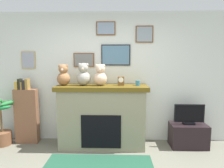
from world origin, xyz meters
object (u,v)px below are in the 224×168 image
object	(u,v)px
television	(189,115)
teddy_bear_tan	(84,75)
mantel_clock	(121,81)
teddy_bear_grey	(63,76)
tv_stand	(188,135)
candle_jar	(138,83)
fireplace	(102,116)
bookshelf	(26,114)
teddy_bear_brown	(100,76)
potted_plant	(2,127)

from	to	relation	value
television	teddy_bear_tan	size ratio (longest dim) A/B	1.34
mantel_clock	teddy_bear_grey	world-z (taller)	teddy_bear_grey
tv_stand	candle_jar	xyz separation A→B (m)	(-0.98, -0.01, 1.01)
fireplace	bookshelf	distance (m)	1.53
mantel_clock	television	bearing A→B (deg)	0.65
teddy_bear_tan	mantel_clock	bearing A→B (deg)	-0.07
bookshelf	television	world-z (taller)	bookshelf
teddy_bear_brown	fireplace	bearing A→B (deg)	29.55
tv_stand	mantel_clock	world-z (taller)	mantel_clock
bookshelf	teddy_bear_tan	size ratio (longest dim) A/B	3.07
potted_plant	candle_jar	xyz separation A→B (m)	(2.64, 0.02, 0.88)
teddy_bear_tan	television	bearing A→B (deg)	0.40
bookshelf	teddy_bear_tan	bearing A→B (deg)	-5.58
television	bookshelf	bearing A→B (deg)	178.17
candle_jar	teddy_bear_grey	distance (m)	1.40
television	teddy_bear_brown	distance (m)	1.84
fireplace	television	bearing A→B (deg)	-0.15
potted_plant	teddy_bear_tan	size ratio (longest dim) A/B	2.10
potted_plant	tv_stand	bearing A→B (deg)	0.57
television	teddy_bear_tan	world-z (taller)	teddy_bear_tan
television	teddy_bear_tan	xyz separation A→B (m)	(-2.00, -0.01, 0.74)
teddy_bear_brown	potted_plant	bearing A→B (deg)	-179.39
tv_stand	teddy_bear_tan	bearing A→B (deg)	-179.56
bookshelf	tv_stand	size ratio (longest dim) A/B	1.91
teddy_bear_grey	fireplace	bearing A→B (deg)	1.44
fireplace	candle_jar	world-z (taller)	candle_jar
candle_jar	teddy_bear_brown	xyz separation A→B (m)	(-0.70, -0.00, 0.13)
bookshelf	teddy_bear_brown	distance (m)	1.69
tv_stand	teddy_bear_grey	size ratio (longest dim) A/B	1.71
teddy_bear_tan	candle_jar	bearing A→B (deg)	0.03
tv_stand	teddy_bear_tan	distance (m)	2.31
television	candle_jar	world-z (taller)	candle_jar
television	teddy_bear_brown	size ratio (longest dim) A/B	1.40
tv_stand	mantel_clock	size ratio (longest dim) A/B	4.04
potted_plant	teddy_bear_brown	size ratio (longest dim) A/B	2.20
fireplace	tv_stand	xyz separation A→B (m)	(1.65, -0.00, -0.37)
teddy_bear_tan	fireplace	bearing A→B (deg)	3.02
fireplace	mantel_clock	distance (m)	0.76
potted_plant	mantel_clock	size ratio (longest dim) A/B	5.28
candle_jar	teddy_bear_brown	bearing A→B (deg)	-179.96
fireplace	teddy_bear_brown	world-z (taller)	teddy_bear_brown
candle_jar	television	bearing A→B (deg)	0.78
mantel_clock	teddy_bear_tan	bearing A→B (deg)	179.93
fireplace	teddy_bear_grey	xyz separation A→B (m)	(-0.73, -0.02, 0.77)
tv_stand	teddy_bear_brown	size ratio (longest dim) A/B	1.68
fireplace	teddy_bear_brown	distance (m)	0.77
tv_stand	mantel_clock	distance (m)	1.67
fireplace	teddy_bear_brown	bearing A→B (deg)	-150.45
mantel_clock	teddy_bear_grey	size ratio (longest dim) A/B	0.42
mantel_clock	candle_jar	bearing A→B (deg)	0.26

